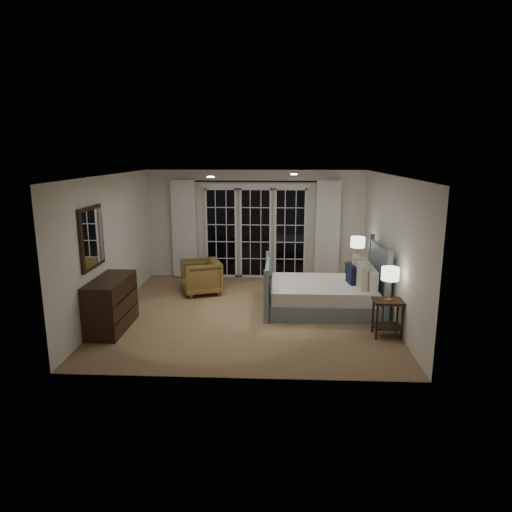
{
  "coord_description": "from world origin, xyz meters",
  "views": [
    {
      "loc": [
        0.5,
        -7.94,
        2.88
      ],
      "look_at": [
        0.12,
        0.1,
        1.05
      ],
      "focal_mm": 32.0,
      "sensor_mm": 36.0,
      "label": 1
    }
  ],
  "objects_px": {
    "nightstand_right": "(356,273)",
    "dresser": "(111,304)",
    "nightstand_left": "(388,313)",
    "bed": "(326,293)",
    "lamp_left": "(390,274)",
    "lamp_right": "(358,242)",
    "armchair": "(201,277)"
  },
  "relations": [
    {
      "from": "nightstand_right",
      "to": "dresser",
      "type": "xyz_separation_m",
      "value": [
        -4.4,
        -2.3,
        0.03
      ]
    },
    {
      "from": "nightstand_left",
      "to": "nightstand_right",
      "type": "distance_m",
      "value": 2.39
    },
    {
      "from": "lamp_right",
      "to": "dresser",
      "type": "bearing_deg",
      "value": -152.45
    },
    {
      "from": "nightstand_right",
      "to": "lamp_left",
      "type": "bearing_deg",
      "value": -87.57
    },
    {
      "from": "lamp_left",
      "to": "lamp_right",
      "type": "distance_m",
      "value": 2.39
    },
    {
      "from": "nightstand_left",
      "to": "nightstand_right",
      "type": "xyz_separation_m",
      "value": [
        -0.1,
        2.39,
        0.0
      ]
    },
    {
      "from": "nightstand_left",
      "to": "lamp_left",
      "type": "distance_m",
      "value": 0.63
    },
    {
      "from": "nightstand_left",
      "to": "dresser",
      "type": "relative_size",
      "value": 0.49
    },
    {
      "from": "lamp_left",
      "to": "lamp_right",
      "type": "bearing_deg",
      "value": 92.43
    },
    {
      "from": "lamp_right",
      "to": "nightstand_right",
      "type": "bearing_deg",
      "value": -143.13
    },
    {
      "from": "bed",
      "to": "nightstand_right",
      "type": "relative_size",
      "value": 3.46
    },
    {
      "from": "lamp_right",
      "to": "dresser",
      "type": "relative_size",
      "value": 0.46
    },
    {
      "from": "nightstand_left",
      "to": "armchair",
      "type": "height_order",
      "value": "armchair"
    },
    {
      "from": "bed",
      "to": "lamp_right",
      "type": "bearing_deg",
      "value": 56.94
    },
    {
      "from": "armchair",
      "to": "dresser",
      "type": "relative_size",
      "value": 0.63
    },
    {
      "from": "armchair",
      "to": "lamp_right",
      "type": "bearing_deg",
      "value": 74.18
    },
    {
      "from": "nightstand_left",
      "to": "lamp_left",
      "type": "bearing_deg",
      "value": 0.0
    },
    {
      "from": "lamp_left",
      "to": "dresser",
      "type": "distance_m",
      "value": 4.54
    },
    {
      "from": "bed",
      "to": "lamp_right",
      "type": "height_order",
      "value": "bed"
    },
    {
      "from": "bed",
      "to": "nightstand_left",
      "type": "height_order",
      "value": "bed"
    },
    {
      "from": "lamp_right",
      "to": "armchair",
      "type": "distance_m",
      "value": 3.33
    },
    {
      "from": "nightstand_left",
      "to": "dresser",
      "type": "distance_m",
      "value": 4.5
    },
    {
      "from": "bed",
      "to": "lamp_right",
      "type": "distance_m",
      "value": 1.57
    },
    {
      "from": "bed",
      "to": "lamp_left",
      "type": "xyz_separation_m",
      "value": [
        0.85,
        -1.24,
        0.71
      ]
    },
    {
      "from": "bed",
      "to": "nightstand_left",
      "type": "relative_size",
      "value": 3.49
    },
    {
      "from": "lamp_right",
      "to": "dresser",
      "type": "height_order",
      "value": "lamp_right"
    },
    {
      "from": "lamp_left",
      "to": "lamp_right",
      "type": "xyz_separation_m",
      "value": [
        -0.1,
        2.39,
        0.04
      ]
    },
    {
      "from": "dresser",
      "to": "nightstand_right",
      "type": "bearing_deg",
      "value": 27.55
    },
    {
      "from": "armchair",
      "to": "nightstand_right",
      "type": "bearing_deg",
      "value": 74.18
    },
    {
      "from": "lamp_left",
      "to": "armchair",
      "type": "height_order",
      "value": "lamp_left"
    },
    {
      "from": "nightstand_right",
      "to": "dresser",
      "type": "distance_m",
      "value": 4.96
    },
    {
      "from": "nightstand_right",
      "to": "lamp_right",
      "type": "distance_m",
      "value": 0.66
    }
  ]
}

